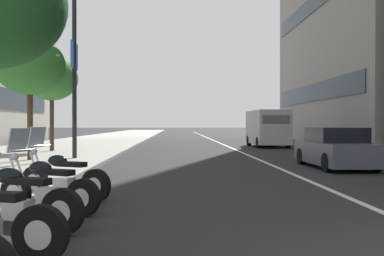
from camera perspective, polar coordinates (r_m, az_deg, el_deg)
sidewalk_right_plaza at (r=34.81m, az=-13.50°, el=-1.95°), size 160.00×8.41×0.15m
lane_centre_stripe at (r=39.28m, az=3.24°, el=-1.77°), size 110.00×0.16×0.01m
motorcycle_second_in_row at (r=7.20m, az=-20.87°, el=-8.32°), size 0.94×2.04×1.49m
motorcycle_mid_row at (r=8.45m, az=-17.54°, el=-7.04°), size 1.04×1.95×1.47m
motorcycle_under_tarp at (r=9.87m, az=-15.69°, el=-5.92°), size 1.08×2.04×1.49m
car_far_down_avenue at (r=17.09m, az=17.32°, el=-2.49°), size 4.45×1.86×1.42m
delivery_van_ahead at (r=31.75m, az=9.30°, el=0.07°), size 5.27×2.21×2.46m
street_lamp_with_banners at (r=19.80m, az=-13.48°, el=10.27°), size 1.26×2.15×8.01m
street_tree_far_plaza at (r=19.26m, az=-19.39°, el=7.24°), size 2.72×2.72×4.84m
street_tree_near_plaza_corner at (r=25.38m, az=-16.94°, el=5.83°), size 2.72×2.72×4.94m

